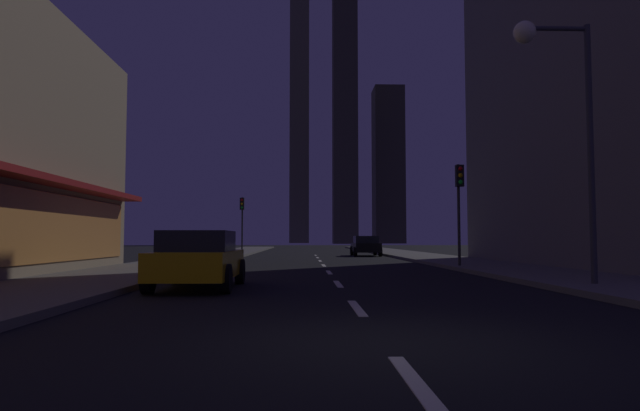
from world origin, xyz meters
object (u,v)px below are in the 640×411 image
at_px(traffic_light_near_right, 459,192).
at_px(traffic_light_far_left, 242,213).
at_px(fire_hydrant_far_left, 212,253).
at_px(street_lamp_right, 556,86).
at_px(car_parked_far, 366,246).
at_px(car_parked_near, 199,259).

distance_m(traffic_light_near_right, traffic_light_far_left, 21.49).
relative_size(fire_hydrant_far_left, street_lamp_right, 0.10).
bearing_deg(street_lamp_right, traffic_light_far_left, 111.61).
relative_size(fire_hydrant_far_left, traffic_light_near_right, 0.16).
bearing_deg(car_parked_far, car_parked_near, -105.63).
bearing_deg(car_parked_far, traffic_light_far_left, 173.03).
bearing_deg(traffic_light_far_left, fire_hydrant_far_left, -92.12).
xyz_separation_m(traffic_light_far_left, street_lamp_right, (10.88, -27.46, 1.87)).
relative_size(car_parked_far, traffic_light_far_left, 1.01).
height_order(traffic_light_far_left, street_lamp_right, street_lamp_right).
bearing_deg(traffic_light_near_right, car_parked_far, 96.25).
height_order(fire_hydrant_far_left, traffic_light_far_left, traffic_light_far_left).
bearing_deg(traffic_light_far_left, car_parked_far, -6.97).
height_order(car_parked_far, fire_hydrant_far_left, car_parked_far).
bearing_deg(car_parked_near, traffic_light_near_right, 42.67).
relative_size(traffic_light_far_left, street_lamp_right, 0.64).
height_order(car_parked_near, traffic_light_near_right, traffic_light_near_right).
distance_m(car_parked_near, fire_hydrant_far_left, 16.21).
bearing_deg(traffic_light_far_left, car_parked_near, -85.95).
distance_m(traffic_light_far_left, street_lamp_right, 29.60).
xyz_separation_m(car_parked_near, car_parked_far, (7.20, 25.73, 0.00)).
distance_m(car_parked_far, street_lamp_right, 26.76).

